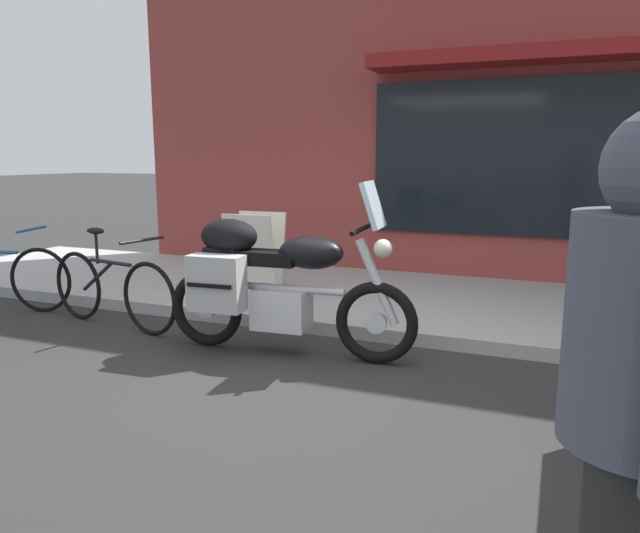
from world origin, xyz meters
The scene contains 4 objects.
ground_plane centered at (0.00, 0.00, 0.00)m, with size 80.00×80.00×0.00m, color #2B2B2B.
touring_motorcycle centered at (-0.50, 0.47, 0.61)m, with size 2.10×0.76×1.40m.
parked_bicycle centered at (-2.23, 0.61, 0.37)m, with size 1.66×0.50×0.92m.
sandwich_board_sign centered at (-1.33, 1.76, 0.56)m, with size 0.55×0.40×0.88m.
Camera 1 is at (1.60, -3.69, 1.58)m, focal length 33.53 mm.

